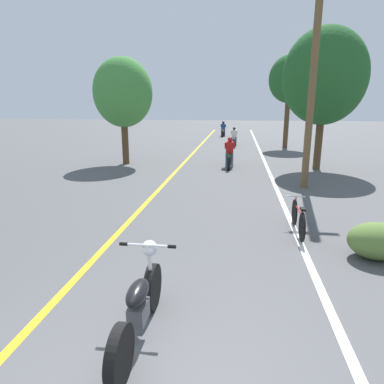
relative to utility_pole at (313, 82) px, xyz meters
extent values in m
cube|color=yellow|center=(-5.04, 3.35, -3.57)|extent=(0.14, 48.00, 0.01)
cube|color=white|center=(-0.99, 3.35, -3.57)|extent=(0.14, 48.00, 0.01)
cylinder|color=brown|center=(0.00, 0.00, -0.09)|extent=(0.24, 0.24, 6.96)
cylinder|color=#513A23|center=(1.19, 3.69, -2.13)|extent=(0.32, 0.32, 2.89)
ellipsoid|color=#235B28|center=(1.19, 3.69, 0.44)|extent=(3.54, 3.19, 4.08)
cylinder|color=#513A23|center=(0.79, 11.64, -1.77)|extent=(0.32, 0.32, 3.60)
ellipsoid|color=#235B28|center=(0.79, 11.64, 0.86)|extent=(2.63, 2.37, 3.03)
cylinder|color=#513A23|center=(-7.85, 3.96, -2.32)|extent=(0.32, 0.32, 2.51)
ellipsoid|color=#42893D|center=(-7.85, 3.96, -0.17)|extent=(2.81, 2.53, 3.23)
ellipsoid|color=#5B7A38|center=(0.32, -5.77, -3.22)|extent=(1.10, 0.88, 0.70)
cylinder|color=black|center=(-3.53, -7.95, -3.24)|extent=(0.12, 0.67, 0.67)
cylinder|color=black|center=(-3.53, -9.35, -3.24)|extent=(0.12, 0.67, 0.67)
ellipsoid|color=black|center=(-3.53, -8.65, -2.91)|extent=(0.24, 0.60, 0.22)
cube|color=#4C4C51|center=(-3.53, -8.65, -3.19)|extent=(0.20, 0.36, 0.24)
cylinder|color=silver|center=(-3.53, -8.04, -2.88)|extent=(0.06, 0.23, 0.73)
cylinder|color=silver|center=(-3.53, -8.13, -2.52)|extent=(0.66, 0.04, 0.04)
cylinder|color=black|center=(-3.86, -8.13, -2.52)|extent=(0.11, 0.05, 0.05)
cylinder|color=black|center=(-3.20, -8.13, -2.52)|extent=(0.11, 0.05, 0.05)
sphere|color=silver|center=(-3.53, -8.04, -2.60)|extent=(0.22, 0.22, 0.22)
cylinder|color=black|center=(-2.75, 4.44, -3.23)|extent=(0.12, 0.68, 0.68)
cylinder|color=black|center=(-2.75, 2.92, -3.23)|extent=(0.12, 0.68, 0.68)
cube|color=#0C4723|center=(-2.75, 3.68, -3.05)|extent=(0.20, 0.98, 0.28)
cylinder|color=silver|center=(-2.75, 4.34, -2.54)|extent=(0.50, 0.03, 0.03)
cylinder|color=slate|center=(-2.88, 3.63, -3.24)|extent=(0.11, 0.11, 0.66)
cylinder|color=slate|center=(-2.62, 3.63, -3.24)|extent=(0.11, 0.11, 0.66)
cube|color=red|center=(-2.75, 3.66, -2.65)|extent=(0.34, 0.27, 0.55)
cylinder|color=red|center=(-2.95, 3.82, -2.60)|extent=(0.08, 0.43, 0.34)
cylinder|color=red|center=(-2.55, 3.82, -2.60)|extent=(0.08, 0.43, 0.34)
sphere|color=#B21919|center=(-2.75, 3.70, -2.28)|extent=(0.22, 0.22, 0.22)
cylinder|color=black|center=(-2.66, 12.90, -3.28)|extent=(0.12, 0.58, 0.58)
cylinder|color=black|center=(-2.66, 11.36, -3.28)|extent=(0.12, 0.58, 0.58)
cube|color=silver|center=(-2.66, 12.13, -3.10)|extent=(0.20, 0.98, 0.28)
cylinder|color=silver|center=(-2.66, 12.80, -2.64)|extent=(0.50, 0.03, 0.03)
cylinder|color=#282D3D|center=(-2.79, 12.08, -3.27)|extent=(0.11, 0.11, 0.61)
cylinder|color=#282D3D|center=(-2.53, 12.08, -3.27)|extent=(0.11, 0.11, 0.61)
cube|color=silver|center=(-2.66, 12.11, -2.72)|extent=(0.34, 0.27, 0.51)
cylinder|color=silver|center=(-2.86, 12.27, -2.67)|extent=(0.08, 0.41, 0.32)
cylinder|color=silver|center=(-2.46, 12.27, -2.67)|extent=(0.08, 0.41, 0.32)
sphere|color=#2D333D|center=(-2.66, 12.15, -2.37)|extent=(0.21, 0.21, 0.21)
cylinder|color=black|center=(-3.74, 19.95, -3.25)|extent=(0.12, 0.63, 0.63)
cylinder|color=black|center=(-3.74, 18.58, -3.25)|extent=(0.12, 0.63, 0.63)
cube|color=silver|center=(-3.74, 19.27, -3.07)|extent=(0.20, 0.88, 0.28)
cylinder|color=silver|center=(-3.74, 19.85, -2.59)|extent=(0.50, 0.03, 0.03)
cylinder|color=#282D3D|center=(-3.87, 19.22, -3.25)|extent=(0.11, 0.11, 0.64)
cylinder|color=#282D3D|center=(-3.61, 19.22, -3.25)|extent=(0.11, 0.11, 0.64)
cube|color=navy|center=(-3.74, 19.25, -2.69)|extent=(0.34, 0.27, 0.51)
cylinder|color=navy|center=(-3.94, 19.41, -2.64)|extent=(0.08, 0.41, 0.32)
cylinder|color=navy|center=(-3.54, 19.41, -2.64)|extent=(0.08, 0.41, 0.32)
sphere|color=black|center=(-3.74, 19.29, -2.33)|extent=(0.23, 0.23, 0.23)
cylinder|color=black|center=(-0.96, -4.06, -3.25)|extent=(0.04, 0.64, 0.64)
cylinder|color=black|center=(-0.96, -5.10, -3.25)|extent=(0.04, 0.64, 0.64)
cylinder|color=#B21E1E|center=(-0.96, -4.58, -3.03)|extent=(0.04, 0.84, 0.04)
cylinder|color=#B21E1E|center=(-0.96, -5.02, -3.06)|extent=(0.03, 0.03, 0.38)
cube|color=black|center=(-0.96, -5.02, -2.87)|extent=(0.10, 0.20, 0.05)
cylinder|color=#B21E1E|center=(-0.96, -4.11, -3.04)|extent=(0.03, 0.03, 0.41)
cylinder|color=silver|center=(-0.96, -4.11, -2.84)|extent=(0.44, 0.03, 0.03)
camera|label=1|loc=(-2.38, -12.25, -0.69)|focal=32.00mm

